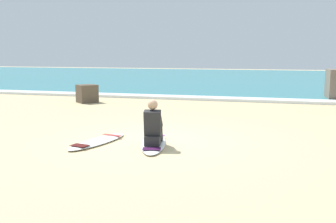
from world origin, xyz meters
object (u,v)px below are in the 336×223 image
at_px(surfer_seated, 153,127).
at_px(shoreline_rock, 87,94).
at_px(surfboard_main, 153,143).
at_px(surfboard_spare_near, 98,141).

xyz_separation_m(surfer_seated, shoreline_rock, (-4.88, 6.50, -0.08)).
distance_m(surfer_seated, shoreline_rock, 8.13).
bearing_deg(surfer_seated, surfboard_main, 106.80).
bearing_deg(surfboard_main, shoreline_rock, 127.61).
relative_size(surfer_seated, surfboard_spare_near, 0.47).
height_order(surfboard_main, shoreline_rock, shoreline_rock).
height_order(surfboard_spare_near, shoreline_rock, shoreline_rock).
relative_size(surfer_seated, shoreline_rock, 1.33).
bearing_deg(surfboard_main, surfer_seated, -73.20).
xyz_separation_m(surfboard_main, surfboard_spare_near, (-1.23, -0.19, 0.00)).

